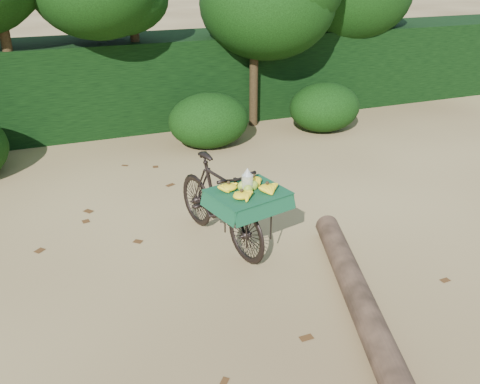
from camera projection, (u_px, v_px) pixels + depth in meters
name	position (u px, v px, depth m)	size (l,w,h in m)	color
ground	(203.00, 284.00, 5.67)	(80.00, 80.00, 0.00)	tan
vendor_bicycle	(220.00, 202.00, 6.26)	(1.08, 1.97, 1.13)	black
fallen_log	(371.00, 326.00, 4.81)	(0.29, 0.29, 3.99)	brown
hedge_backdrop	(110.00, 84.00, 10.60)	(26.00, 1.80, 1.80)	black
tree_row	(74.00, 36.00, 9.24)	(14.50, 2.00, 4.00)	black
bush_clumps	(157.00, 129.00, 9.27)	(8.80, 1.70, 0.90)	black
leaf_litter	(187.00, 255.00, 6.22)	(7.00, 7.30, 0.01)	#4A2B13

